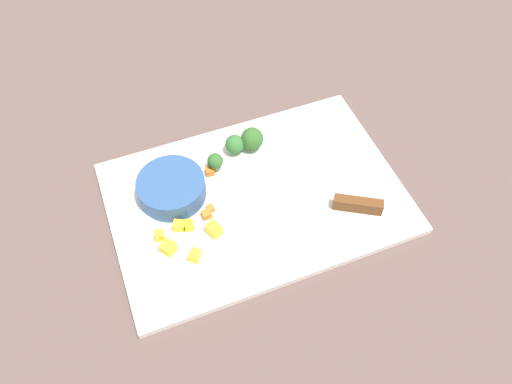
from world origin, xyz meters
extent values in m
plane|color=brown|center=(0.00, 0.00, 0.00)|extent=(4.00, 4.00, 0.00)
cube|color=white|center=(0.00, 0.00, 0.01)|extent=(0.46, 0.31, 0.01)
cylinder|color=#305389|center=(0.12, -0.05, 0.03)|extent=(0.11, 0.11, 0.04)
cube|color=silver|center=(0.02, -0.01, 0.01)|extent=(0.14, 0.10, 0.00)
cube|color=brown|center=(-0.14, 0.08, 0.02)|extent=(0.07, 0.05, 0.02)
cube|color=orange|center=(0.08, 0.00, 0.02)|extent=(0.01, 0.01, 0.01)
cube|color=orange|center=(0.05, -0.07, 0.02)|extent=(0.01, 0.02, 0.01)
cube|color=orange|center=(0.09, 0.01, 0.02)|extent=(0.01, 0.01, 0.01)
cube|color=yellow|center=(0.12, 0.02, 0.02)|extent=(0.02, 0.02, 0.01)
cube|color=yellow|center=(0.13, 0.01, 0.02)|extent=(0.02, 0.02, 0.01)
cube|color=yellow|center=(0.08, 0.04, 0.02)|extent=(0.02, 0.03, 0.02)
cube|color=yellow|center=(0.16, 0.02, 0.02)|extent=(0.01, 0.02, 0.01)
cube|color=yellow|center=(0.12, 0.07, 0.02)|extent=(0.02, 0.02, 0.02)
cube|color=yellow|center=(0.16, 0.05, 0.02)|extent=(0.03, 0.03, 0.02)
cylinder|color=#80AB67|center=(0.00, -0.10, 0.02)|extent=(0.01, 0.01, 0.01)
sphere|color=#377032|center=(0.00, -0.10, 0.03)|extent=(0.03, 0.03, 0.03)
cylinder|color=#93B75C|center=(0.04, -0.07, 0.02)|extent=(0.01, 0.01, 0.01)
sphere|color=#33662A|center=(0.04, -0.07, 0.03)|extent=(0.03, 0.03, 0.03)
cylinder|color=#86B766|center=(-0.03, -0.10, 0.02)|extent=(0.01, 0.01, 0.01)
sphere|color=#326327|center=(-0.03, -0.10, 0.04)|extent=(0.04, 0.04, 0.04)
camera|label=1|loc=(0.17, 0.43, 0.67)|focal=35.22mm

